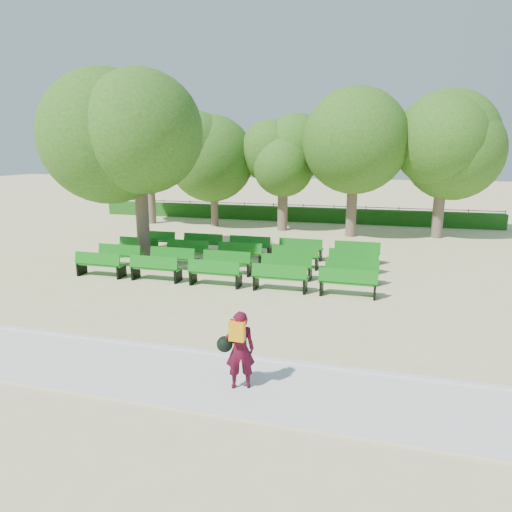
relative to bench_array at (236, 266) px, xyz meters
The scene contains 9 objects.
ground 1.38m from the bench_array, 114.83° to the right, with size 120.00×120.00×0.00m, color #C9BF85.
paving 8.67m from the bench_array, 93.82° to the right, with size 30.00×2.20×0.06m, color silver.
curb 7.52m from the bench_array, 94.41° to the right, with size 30.00×0.12×0.10m, color silver.
hedge 12.77m from the bench_array, 92.60° to the left, with size 26.00×0.70×0.90m, color #1B5516.
fence 13.16m from the bench_array, 92.52° to the left, with size 26.00×0.10×1.02m, color black, non-canonical shape.
tree_line 8.77m from the bench_array, 93.78° to the left, with size 21.80×6.80×7.04m, color #32611A, non-canonical shape.
bench_array is the anchor object (origin of this frame).
tree_among 6.12m from the bench_array, behind, with size 4.83×4.83×6.98m.
person 9.28m from the bench_array, 71.83° to the right, with size 0.77×0.55×1.54m.
Camera 1 is at (5.89, -15.16, 4.51)m, focal length 32.00 mm.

